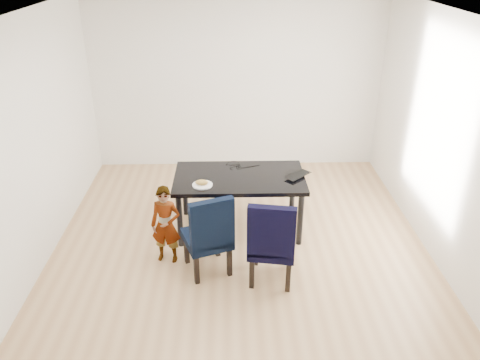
{
  "coord_description": "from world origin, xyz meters",
  "views": [
    {
      "loc": [
        -0.12,
        -4.63,
        3.3
      ],
      "look_at": [
        0.0,
        0.2,
        0.85
      ],
      "focal_mm": 35.0,
      "sensor_mm": 36.0,
      "label": 1
    }
  ],
  "objects_px": {
    "plate": "(202,185)",
    "chair_right": "(272,239)",
    "chair_left": "(207,232)",
    "laptop": "(295,174)",
    "child": "(166,225)",
    "dining_table": "(239,203)"
  },
  "relations": [
    {
      "from": "child",
      "to": "plate",
      "type": "relative_size",
      "value": 3.91
    },
    {
      "from": "chair_left",
      "to": "plate",
      "type": "distance_m",
      "value": 0.67
    },
    {
      "from": "dining_table",
      "to": "chair_right",
      "type": "relative_size",
      "value": 1.58
    },
    {
      "from": "dining_table",
      "to": "child",
      "type": "xyz_separation_m",
      "value": [
        -0.85,
        -0.65,
        0.1
      ]
    },
    {
      "from": "chair_left",
      "to": "laptop",
      "type": "distance_m",
      "value": 1.38
    },
    {
      "from": "chair_left",
      "to": "chair_right",
      "type": "relative_size",
      "value": 0.98
    },
    {
      "from": "plate",
      "to": "chair_right",
      "type": "bearing_deg",
      "value": -45.17
    },
    {
      "from": "chair_right",
      "to": "child",
      "type": "height_order",
      "value": "chair_right"
    },
    {
      "from": "dining_table",
      "to": "laptop",
      "type": "relative_size",
      "value": 4.47
    },
    {
      "from": "child",
      "to": "plate",
      "type": "xyz_separation_m",
      "value": [
        0.4,
        0.42,
        0.29
      ]
    },
    {
      "from": "chair_right",
      "to": "plate",
      "type": "height_order",
      "value": "chair_right"
    },
    {
      "from": "chair_right",
      "to": "child",
      "type": "relative_size",
      "value": 1.08
    },
    {
      "from": "chair_left",
      "to": "child",
      "type": "height_order",
      "value": "chair_left"
    },
    {
      "from": "chair_right",
      "to": "plate",
      "type": "xyz_separation_m",
      "value": [
        -0.77,
        0.77,
        0.25
      ]
    },
    {
      "from": "child",
      "to": "laptop",
      "type": "distance_m",
      "value": 1.69
    },
    {
      "from": "chair_left",
      "to": "plate",
      "type": "height_order",
      "value": "chair_left"
    },
    {
      "from": "dining_table",
      "to": "chair_left",
      "type": "relative_size",
      "value": 1.62
    },
    {
      "from": "chair_right",
      "to": "laptop",
      "type": "relative_size",
      "value": 2.83
    },
    {
      "from": "laptop",
      "to": "chair_left",
      "type": "bearing_deg",
      "value": -4.23
    },
    {
      "from": "plate",
      "to": "laptop",
      "type": "xyz_separation_m",
      "value": [
        1.12,
        0.24,
        0.01
      ]
    },
    {
      "from": "chair_left",
      "to": "chair_right",
      "type": "bearing_deg",
      "value": -33.62
    },
    {
      "from": "chair_left",
      "to": "chair_right",
      "type": "distance_m",
      "value": 0.72
    }
  ]
}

